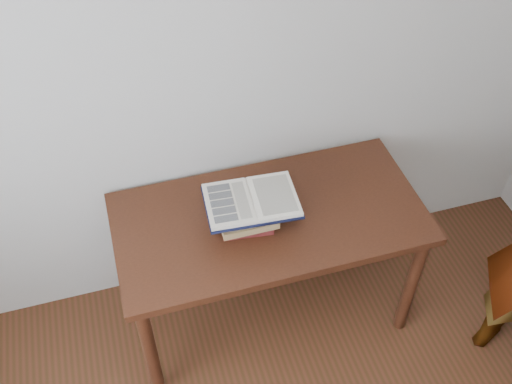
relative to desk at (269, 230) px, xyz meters
name	(u,v)px	position (x,y,z in m)	size (l,w,h in m)	color
desk	(269,230)	(0.00, 0.00, 0.00)	(1.38, 0.69, 0.74)	#3F1D0F
book_stack	(247,217)	(-0.11, -0.04, 0.16)	(0.25, 0.19, 0.13)	maroon
open_book	(252,201)	(-0.09, -0.02, 0.24)	(0.41, 0.30, 0.03)	black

